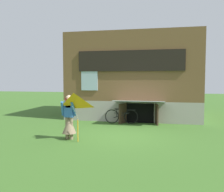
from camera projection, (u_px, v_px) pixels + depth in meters
name	position (u px, v px, depth m)	size (l,w,h in m)	color
ground_plane	(120.00, 135.00, 9.78)	(60.00, 60.00, 0.00)	#386023
log_house	(136.00, 77.00, 15.22)	(7.36, 6.60, 4.80)	#9E998E
person	(69.00, 121.00, 9.10)	(0.61, 0.53, 1.67)	#7F6B51
kite	(74.00, 105.00, 8.45)	(1.00, 0.96, 1.69)	orange
bicycle_black	(121.00, 116.00, 12.31)	(1.69, 0.16, 0.77)	black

